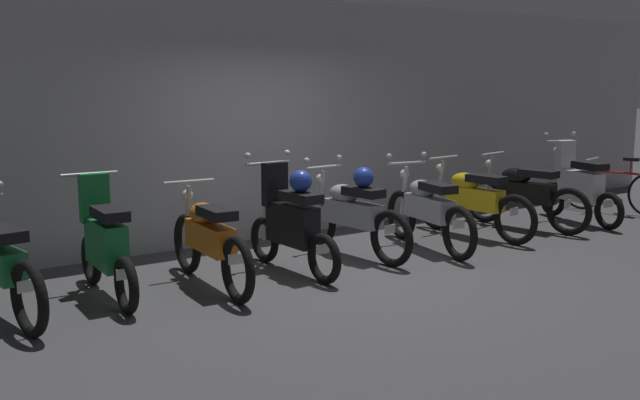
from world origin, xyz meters
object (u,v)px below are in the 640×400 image
(motorbike_slot_2, at_px, (105,244))
(motorbike_slot_9, at_px, (578,186))
(motorbike_slot_8, at_px, (524,194))
(motorbike_slot_4, at_px, (291,221))
(motorbike_slot_7, at_px, (473,200))
(motorbike_slot_3, at_px, (209,239))
(bicycle, at_px, (616,190))
(motorbike_slot_6, at_px, (428,210))
(motorbike_slot_5, at_px, (352,212))

(motorbike_slot_2, xyz_separation_m, motorbike_slot_9, (6.94, -0.23, 0.00))
(motorbike_slot_2, height_order, motorbike_slot_8, motorbike_slot_2)
(motorbike_slot_4, height_order, motorbike_slot_8, motorbike_slot_4)
(motorbike_slot_2, xyz_separation_m, motorbike_slot_4, (1.98, -0.22, 0.04))
(motorbike_slot_7, bearing_deg, motorbike_slot_4, -176.73)
(motorbike_slot_3, relative_size, motorbike_slot_8, 1.01)
(motorbike_slot_4, bearing_deg, motorbike_slot_2, 173.68)
(motorbike_slot_9, bearing_deg, bicycle, 6.32)
(bicycle, bearing_deg, motorbike_slot_2, 179.25)
(bicycle, bearing_deg, motorbike_slot_9, -173.68)
(motorbike_slot_4, xyz_separation_m, motorbike_slot_6, (1.99, -0.02, -0.08))
(motorbike_slot_4, bearing_deg, motorbike_slot_7, 3.27)
(motorbike_slot_6, height_order, motorbike_slot_8, motorbike_slot_6)
(motorbike_slot_4, bearing_deg, motorbike_slot_8, 2.14)
(motorbike_slot_2, xyz_separation_m, motorbike_slot_3, (0.99, -0.23, -0.03))
(motorbike_slot_2, relative_size, motorbike_slot_4, 1.00)
(bicycle, bearing_deg, motorbike_slot_5, 178.87)
(motorbike_slot_3, distance_m, motorbike_slot_7, 3.96)
(motorbike_slot_5, height_order, motorbike_slot_9, motorbike_slot_9)
(motorbike_slot_6, bearing_deg, motorbike_slot_5, 166.90)
(motorbike_slot_8, height_order, bicycle, motorbike_slot_8)
(motorbike_slot_3, height_order, motorbike_slot_6, motorbike_slot_6)
(motorbike_slot_7, distance_m, motorbike_slot_9, 2.00)
(motorbike_slot_5, xyz_separation_m, motorbike_slot_7, (1.98, -0.04, -0.04))
(motorbike_slot_4, relative_size, motorbike_slot_8, 0.87)
(motorbike_slot_3, distance_m, bicycle, 7.05)
(motorbike_slot_2, relative_size, motorbike_slot_5, 0.86)
(motorbike_slot_4, bearing_deg, motorbike_slot_5, 12.18)
(motorbike_slot_5, relative_size, motorbike_slot_9, 1.17)
(motorbike_slot_3, xyz_separation_m, motorbike_slot_9, (5.95, -0.00, 0.04))
(motorbike_slot_6, xyz_separation_m, motorbike_slot_7, (0.98, 0.19, -0.00))
(motorbike_slot_6, relative_size, motorbike_slot_9, 1.16)
(motorbike_slot_6, bearing_deg, motorbike_slot_2, 176.58)
(motorbike_slot_9, relative_size, bicycle, 0.99)
(motorbike_slot_2, distance_m, motorbike_slot_3, 1.02)
(motorbike_slot_7, height_order, motorbike_slot_9, motorbike_slot_9)
(motorbike_slot_8, bearing_deg, motorbike_slot_5, 178.73)
(motorbike_slot_8, height_order, motorbike_slot_9, motorbike_slot_9)
(bicycle, bearing_deg, motorbike_slot_6, -178.15)
(motorbike_slot_6, bearing_deg, motorbike_slot_3, 179.80)
(motorbike_slot_9, bearing_deg, motorbike_slot_8, 171.13)
(motorbike_slot_5, bearing_deg, motorbike_slot_4, -167.82)
(motorbike_slot_7, xyz_separation_m, motorbike_slot_8, (0.99, -0.02, 0.00))
(motorbike_slot_3, height_order, motorbike_slot_9, motorbike_slot_9)
(motorbike_slot_2, xyz_separation_m, motorbike_slot_6, (3.96, -0.24, -0.03))
(motorbike_slot_5, bearing_deg, motorbike_slot_6, -13.10)
(motorbike_slot_5, relative_size, motorbike_slot_7, 1.00)
(motorbike_slot_2, xyz_separation_m, motorbike_slot_8, (5.93, -0.07, -0.03))
(motorbike_slot_2, distance_m, motorbike_slot_9, 6.94)
(motorbike_slot_8, distance_m, bicycle, 2.11)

